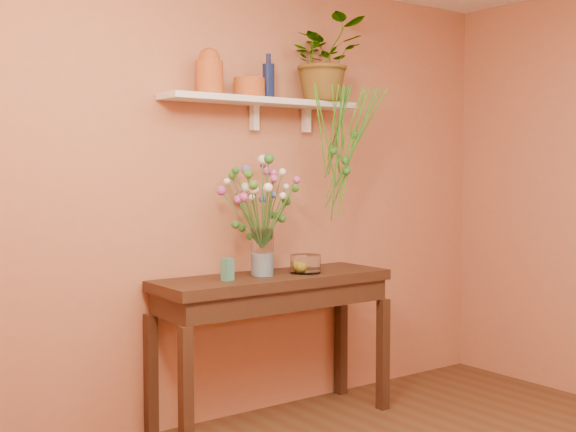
{
  "coord_description": "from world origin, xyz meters",
  "views": [
    {
      "loc": [
        -2.51,
        -1.87,
        1.51
      ],
      "look_at": [
        0.0,
        1.55,
        1.25
      ],
      "focal_mm": 46.82,
      "sensor_mm": 36.0,
      "label": 1
    }
  ],
  "objects_px": {
    "glass_vase": "(262,256)",
    "glass_bowl": "(305,265)",
    "bouquet": "(258,192)",
    "sideboard": "(273,296)",
    "spider_plant": "(324,60)",
    "blue_bottle": "(268,80)",
    "terracotta_jug": "(209,72)"
  },
  "relations": [
    {
      "from": "terracotta_jug",
      "to": "glass_bowl",
      "type": "xyz_separation_m",
      "value": [
        0.57,
        -0.15,
        -1.12
      ]
    },
    {
      "from": "sideboard",
      "to": "bouquet",
      "type": "relative_size",
      "value": 2.65
    },
    {
      "from": "bouquet",
      "to": "blue_bottle",
      "type": "bearing_deg",
      "value": 29.91
    },
    {
      "from": "blue_bottle",
      "to": "bouquet",
      "type": "xyz_separation_m",
      "value": [
        -0.12,
        -0.07,
        -0.67
      ]
    },
    {
      "from": "terracotta_jug",
      "to": "glass_vase",
      "type": "xyz_separation_m",
      "value": [
        0.3,
        -0.09,
        -1.06
      ]
    },
    {
      "from": "spider_plant",
      "to": "blue_bottle",
      "type": "bearing_deg",
      "value": 178.85
    },
    {
      "from": "glass_vase",
      "to": "glass_bowl",
      "type": "relative_size",
      "value": 1.52
    },
    {
      "from": "terracotta_jug",
      "to": "bouquet",
      "type": "height_order",
      "value": "terracotta_jug"
    },
    {
      "from": "terracotta_jug",
      "to": "sideboard",
      "type": "bearing_deg",
      "value": -16.55
    },
    {
      "from": "sideboard",
      "to": "blue_bottle",
      "type": "relative_size",
      "value": 5.52
    },
    {
      "from": "bouquet",
      "to": "spider_plant",
      "type": "bearing_deg",
      "value": 6.55
    },
    {
      "from": "spider_plant",
      "to": "glass_vase",
      "type": "bearing_deg",
      "value": -171.13
    },
    {
      "from": "terracotta_jug",
      "to": "spider_plant",
      "type": "bearing_deg",
      "value": -0.83
    },
    {
      "from": "blue_bottle",
      "to": "glass_vase",
      "type": "xyz_separation_m",
      "value": [
        -0.11,
        -0.09,
        -1.04
      ]
    },
    {
      "from": "bouquet",
      "to": "glass_bowl",
      "type": "height_order",
      "value": "bouquet"
    },
    {
      "from": "sideboard",
      "to": "bouquet",
      "type": "xyz_separation_m",
      "value": [
        -0.08,
        0.03,
        0.62
      ]
    },
    {
      "from": "glass_vase",
      "to": "glass_bowl",
      "type": "distance_m",
      "value": 0.29
    },
    {
      "from": "terracotta_jug",
      "to": "glass_bowl",
      "type": "bearing_deg",
      "value": -15.21
    },
    {
      "from": "terracotta_jug",
      "to": "spider_plant",
      "type": "xyz_separation_m",
      "value": [
        0.83,
        -0.01,
        0.14
      ]
    },
    {
      "from": "glass_bowl",
      "to": "spider_plant",
      "type": "bearing_deg",
      "value": 29.04
    },
    {
      "from": "spider_plant",
      "to": "glass_bowl",
      "type": "height_order",
      "value": "spider_plant"
    },
    {
      "from": "spider_plant",
      "to": "glass_bowl",
      "type": "distance_m",
      "value": 1.3
    },
    {
      "from": "sideboard",
      "to": "glass_bowl",
      "type": "relative_size",
      "value": 7.98
    },
    {
      "from": "spider_plant",
      "to": "bouquet",
      "type": "relative_size",
      "value": 0.96
    },
    {
      "from": "bouquet",
      "to": "sideboard",
      "type": "bearing_deg",
      "value": -21.95
    },
    {
      "from": "sideboard",
      "to": "blue_bottle",
      "type": "xyz_separation_m",
      "value": [
        0.04,
        0.11,
        1.29
      ]
    },
    {
      "from": "glass_bowl",
      "to": "terracotta_jug",
      "type": "bearing_deg",
      "value": 164.79
    },
    {
      "from": "sideboard",
      "to": "glass_bowl",
      "type": "bearing_deg",
      "value": -12.76
    },
    {
      "from": "spider_plant",
      "to": "glass_vase",
      "type": "height_order",
      "value": "spider_plant"
    },
    {
      "from": "blue_bottle",
      "to": "bouquet",
      "type": "relative_size",
      "value": 0.48
    },
    {
      "from": "blue_bottle",
      "to": "spider_plant",
      "type": "relative_size",
      "value": 0.5
    },
    {
      "from": "glass_vase",
      "to": "terracotta_jug",
      "type": "bearing_deg",
      "value": 162.21
    }
  ]
}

